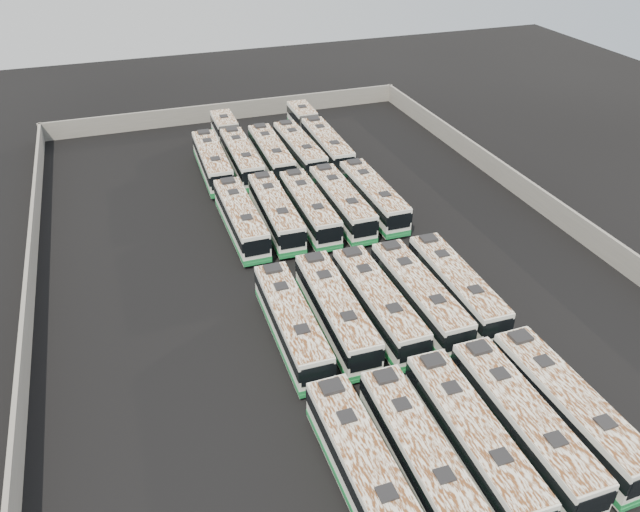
{
  "coord_description": "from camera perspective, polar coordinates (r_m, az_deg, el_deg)",
  "views": [
    {
      "loc": [
        -14.3,
        -39.8,
        27.97
      ],
      "look_at": [
        -0.66,
        -0.65,
        1.6
      ],
      "focal_mm": 35.0,
      "sensor_mm": 36.0,
      "label": 1
    }
  ],
  "objects": [
    {
      "name": "bus_midfront_far_right",
      "position": [
        46.75,
        12.32,
        -2.72
      ],
      "size": [
        2.53,
        11.27,
        3.17
      ],
      "rotation": [
        0.0,
        0.0,
        -0.01
      ],
      "color": "silver",
      "rests_on": "ground"
    },
    {
      "name": "bus_back_right",
      "position": [
        67.93,
        -1.89,
        9.64
      ],
      "size": [
        2.57,
        11.48,
        3.22
      ],
      "rotation": [
        0.0,
        0.0,
        0.01
      ],
      "color": "silver",
      "rests_on": "ground"
    },
    {
      "name": "bus_front_far_right",
      "position": [
        39.08,
        21.69,
        -12.79
      ],
      "size": [
        2.74,
        11.65,
        3.27
      ],
      "rotation": [
        0.0,
        0.0,
        0.02
      ],
      "color": "silver",
      "rests_on": "ground"
    },
    {
      "name": "bus_front_center",
      "position": [
        35.92,
        13.68,
        -15.89
      ],
      "size": [
        2.57,
        11.56,
        3.25
      ],
      "rotation": [
        0.0,
        0.0,
        -0.01
      ],
      "color": "silver",
      "rests_on": "ground"
    },
    {
      "name": "bus_back_far_right",
      "position": [
        71.68,
        -0.16,
        10.91
      ],
      "size": [
        2.78,
        17.79,
        3.22
      ],
      "rotation": [
        0.0,
        0.0,
        -0.02
      ],
      "color": "silver",
      "rests_on": "ground"
    },
    {
      "name": "bus_back_far_left",
      "position": [
        66.02,
        -9.82,
        8.48
      ],
      "size": [
        2.72,
        11.58,
        3.25
      ],
      "rotation": [
        0.0,
        0.0,
        -0.02
      ],
      "color": "silver",
      "rests_on": "ground"
    },
    {
      "name": "bus_midfront_far_left",
      "position": [
        42.26,
        -2.63,
        -6.14
      ],
      "size": [
        2.55,
        11.37,
        3.19
      ],
      "rotation": [
        0.0,
        0.0,
        -0.01
      ],
      "color": "silver",
      "rests_on": "ground"
    },
    {
      "name": "bus_back_left",
      "position": [
        69.3,
        -7.71,
        9.82
      ],
      "size": [
        2.65,
        17.61,
        3.19
      ],
      "rotation": [
        0.0,
        0.0,
        -0.01
      ],
      "color": "silver",
      "rests_on": "ground"
    },
    {
      "name": "bus_midfront_left",
      "position": [
        43.25,
        1.43,
        -5.03
      ],
      "size": [
        2.67,
        11.59,
        3.25
      ],
      "rotation": [
        0.0,
        0.0,
        -0.02
      ],
      "color": "silver",
      "rests_on": "ground"
    },
    {
      "name": "perimeter_wall",
      "position": [
        50.11,
        0.46,
        0.03
      ],
      "size": [
        45.2,
        73.2,
        2.2
      ],
      "color": "slate",
      "rests_on": "ground"
    },
    {
      "name": "bus_front_far_left",
      "position": [
        33.7,
        4.08,
        -19.0
      ],
      "size": [
        2.55,
        11.55,
        3.25
      ],
      "rotation": [
        0.0,
        0.0,
        0.01
      ],
      "color": "silver",
      "rests_on": "ground"
    },
    {
      "name": "bus_midfront_right",
      "position": [
        45.26,
        9.0,
        -3.58
      ],
      "size": [
        2.55,
        11.47,
        3.22
      ],
      "rotation": [
        0.0,
        0.0,
        0.01
      ],
      "color": "silver",
      "rests_on": "ground"
    },
    {
      "name": "bus_front_right",
      "position": [
        37.39,
        17.98,
        -14.32
      ],
      "size": [
        2.48,
        11.66,
        3.28
      ],
      "rotation": [
        0.0,
        0.0,
        -0.0
      ],
      "color": "silver",
      "rests_on": "ground"
    },
    {
      "name": "bus_midfront_center",
      "position": [
        44.08,
        5.27,
        -4.35
      ],
      "size": [
        2.56,
        11.54,
        3.25
      ],
      "rotation": [
        0.0,
        0.0,
        0.01
      ],
      "color": "silver",
      "rests_on": "ground"
    },
    {
      "name": "bus_midback_left",
      "position": [
        55.48,
        -4.09,
        4.04
      ],
      "size": [
        2.7,
        11.49,
        3.22
      ],
      "rotation": [
        0.0,
        0.0,
        -0.02
      ],
      "color": "silver",
      "rests_on": "ground"
    },
    {
      "name": "bus_midback_right",
      "position": [
        56.95,
        1.97,
        4.91
      ],
      "size": [
        2.48,
        11.49,
        3.23
      ],
      "rotation": [
        0.0,
        0.0,
        -0.0
      ],
      "color": "silver",
      "rests_on": "ground"
    },
    {
      "name": "bus_midback_far_right",
      "position": [
        58.3,
        4.87,
        5.48
      ],
      "size": [
        2.41,
        11.39,
        3.21
      ],
      "rotation": [
        0.0,
        0.0,
        0.0
      ],
      "color": "silver",
      "rests_on": "ground"
    },
    {
      "name": "ground",
      "position": [
        50.71,
        0.46,
        -1.02
      ],
      "size": [
        140.0,
        140.0,
        0.0
      ],
      "primitive_type": "plane",
      "color": "black",
      "rests_on": "ground"
    },
    {
      "name": "bus_back_center",
      "position": [
        67.2,
        -4.49,
        9.28
      ],
      "size": [
        2.62,
        11.39,
        3.2
      ],
      "rotation": [
        0.0,
        0.0,
        -0.02
      ],
      "color": "silver",
      "rests_on": "ground"
    },
    {
      "name": "bus_midback_far_left",
      "position": [
        54.76,
        -7.26,
        3.44
      ],
      "size": [
        2.45,
        11.43,
        3.22
      ],
      "rotation": [
        0.0,
        0.0,
        0.0
      ],
      "color": "silver",
      "rests_on": "ground"
    },
    {
      "name": "bus_front_left",
      "position": [
        34.69,
        9.09,
        -17.56
      ],
      "size": [
        2.52,
        11.23,
        3.15
      ],
      "rotation": [
        0.0,
        0.0,
        -0.01
      ],
      "color": "silver",
      "rests_on": "ground"
    },
    {
      "name": "bus_midback_center",
      "position": [
        56.07,
        -0.99,
        4.42
      ],
      "size": [
        2.52,
        11.31,
        3.18
      ],
      "rotation": [
        0.0,
        0.0,
        -0.01
      ],
      "color": "silver",
      "rests_on": "ground"
    }
  ]
}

